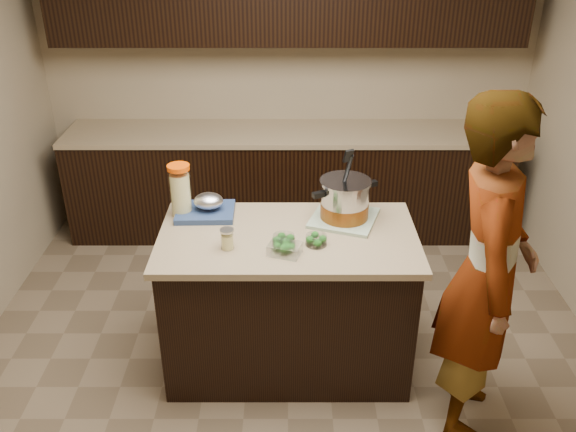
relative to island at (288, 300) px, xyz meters
name	(u,v)px	position (x,y,z in m)	size (l,w,h in m)	color
ground_plane	(288,359)	(0.00, 0.00, -0.45)	(4.00, 4.00, 0.00)	brown
room_shell	(288,93)	(0.00, 0.00, 1.26)	(4.04, 4.04, 2.72)	tan
back_cabinets	(288,125)	(0.00, 1.74, 0.49)	(3.60, 0.63, 2.33)	black
island	(288,300)	(0.00, 0.00, 0.00)	(1.46, 0.81, 0.90)	black
dish_towel	(344,218)	(0.33, 0.18, 0.46)	(0.36, 0.36, 0.02)	#59845A
stock_pot	(345,202)	(0.33, 0.18, 0.57)	(0.40, 0.40, 0.42)	#B7B7BC
lemonade_pitcher	(181,193)	(-0.63, 0.24, 0.60)	(0.14, 0.14, 0.32)	#D8CF84
mason_jar	(227,239)	(-0.33, -0.15, 0.50)	(0.08, 0.08, 0.12)	#D8CF84
broccoli_tub_left	(316,240)	(0.15, -0.11, 0.47)	(0.13, 0.13, 0.06)	silver
broccoli_tub_right	(284,241)	(-0.02, -0.11, 0.47)	(0.12, 0.12, 0.06)	silver
broccoli_tub_rect	(285,249)	(-0.02, -0.20, 0.47)	(0.20, 0.17, 0.06)	silver
blue_tray	(207,208)	(-0.48, 0.25, 0.49)	(0.35, 0.28, 0.13)	navy
person	(486,275)	(0.98, -0.46, 0.48)	(0.68, 0.45, 1.87)	gray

